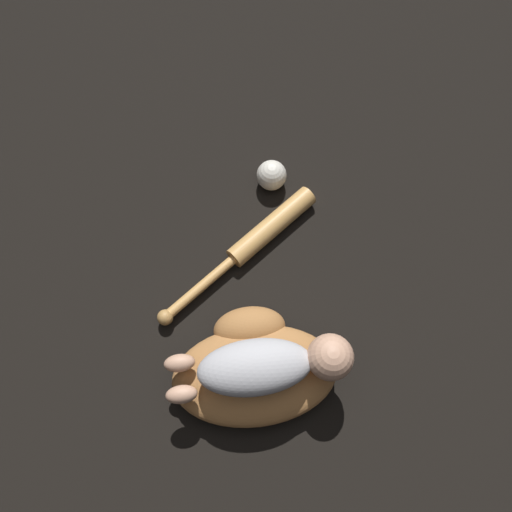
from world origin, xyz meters
The scene contains 5 objects.
ground_plane centered at (0.00, 0.00, 0.00)m, with size 6.00×6.00×0.00m, color black.
baseball_glove centered at (-0.06, 0.00, 0.05)m, with size 0.40×0.32×0.09m.
baby_figure centered at (-0.02, 0.00, 0.13)m, with size 0.37×0.20×0.09m.
baseball_bat centered at (-0.12, 0.30, 0.03)m, with size 0.30×0.41×0.05m.
baseball centered at (-0.12, 0.48, 0.04)m, with size 0.08×0.08×0.08m.
Camera 1 is at (-0.01, -0.19, 1.11)m, focal length 35.00 mm.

